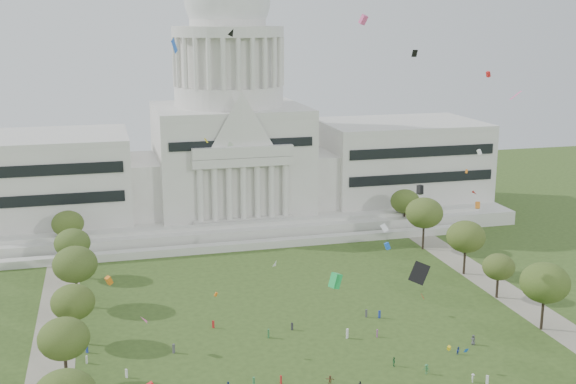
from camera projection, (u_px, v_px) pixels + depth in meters
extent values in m
cube|color=beige|center=(231.00, 210.00, 221.97)|extent=(160.00, 60.00, 4.00)
cube|color=beige|center=(253.00, 245.00, 191.15)|extent=(130.00, 3.00, 2.00)
cube|color=beige|center=(247.00, 231.00, 198.33)|extent=(140.00, 3.00, 5.00)
cube|color=beige|center=(39.00, 180.00, 204.50)|extent=(50.00, 34.00, 22.00)
cube|color=beige|center=(399.00, 161.00, 231.53)|extent=(50.00, 34.00, 22.00)
cube|color=beige|center=(141.00, 186.00, 210.20)|extent=(12.00, 26.00, 16.00)
cube|color=beige|center=(318.00, 176.00, 223.47)|extent=(12.00, 26.00, 16.00)
cube|color=beige|center=(230.00, 160.00, 217.32)|extent=(44.00, 38.00, 28.00)
cube|color=beige|center=(243.00, 162.00, 197.76)|extent=(28.00, 3.00, 2.40)
cube|color=black|center=(34.00, 186.00, 187.85)|extent=(46.00, 0.40, 11.00)
cube|color=black|center=(422.00, 165.00, 214.88)|extent=(46.00, 0.40, 11.00)
cylinder|color=beige|center=(229.00, 95.00, 212.82)|extent=(32.00, 32.00, 6.00)
cylinder|color=beige|center=(228.00, 61.00, 210.50)|extent=(28.00, 28.00, 14.00)
cylinder|color=beige|center=(228.00, 31.00, 208.53)|extent=(32.40, 32.40, 3.00)
cylinder|color=beige|center=(227.00, 12.00, 207.25)|extent=(22.00, 22.00, 8.00)
cube|color=gray|center=(53.00, 355.00, 130.64)|extent=(8.00, 160.00, 0.04)
cube|color=gray|center=(523.00, 303.00, 154.23)|extent=(8.00, 160.00, 0.04)
cylinder|color=black|center=(66.00, 371.00, 118.79)|extent=(0.56, 0.56, 5.47)
ellipsoid|color=#384E1A|center=(64.00, 339.00, 117.45)|extent=(8.42, 8.42, 6.89)
cylinder|color=black|center=(542.00, 314.00, 140.75)|extent=(0.56, 0.56, 6.20)
ellipsoid|color=#375119|center=(545.00, 283.00, 139.22)|extent=(9.55, 9.55, 7.82)
cylinder|color=black|center=(75.00, 330.00, 134.68)|extent=(0.56, 0.56, 5.27)
ellipsoid|color=#394D1A|center=(73.00, 302.00, 133.38)|extent=(8.12, 8.12, 6.65)
cylinder|color=black|center=(497.00, 288.00, 157.04)|extent=(0.56, 0.56, 4.56)
ellipsoid|color=#39481A|center=(499.00, 267.00, 155.92)|extent=(7.01, 7.01, 5.74)
cylinder|color=black|center=(77.00, 293.00, 152.01)|extent=(0.56, 0.56, 6.03)
ellipsoid|color=#34481B|center=(75.00, 264.00, 150.52)|extent=(9.29, 9.29, 7.60)
cylinder|color=black|center=(464.00, 262.00, 171.61)|extent=(0.56, 0.56, 5.97)
ellipsoid|color=#3E4F1B|center=(466.00, 237.00, 170.14)|extent=(9.19, 9.19, 7.52)
cylinder|color=black|center=(74.00, 267.00, 169.30)|extent=(0.56, 0.56, 5.41)
ellipsoid|color=#344B1B|center=(72.00, 243.00, 167.97)|extent=(8.33, 8.33, 6.81)
cylinder|color=black|center=(423.00, 238.00, 190.21)|extent=(0.56, 0.56, 6.37)
ellipsoid|color=#3D4F1C|center=(424.00, 213.00, 188.64)|extent=(9.82, 9.82, 8.03)
cylinder|color=black|center=(69.00, 245.00, 185.97)|extent=(0.56, 0.56, 5.32)
ellipsoid|color=#374C17|center=(68.00, 224.00, 184.66)|extent=(8.19, 8.19, 6.70)
cylinder|color=black|center=(404.00, 221.00, 207.81)|extent=(0.56, 0.56, 5.47)
ellipsoid|color=#3A5118|center=(405.00, 201.00, 206.46)|extent=(8.42, 8.42, 6.89)
imported|color=#4C4C51|center=(473.00, 340.00, 134.47)|extent=(1.07, 1.14, 1.96)
imported|color=navy|center=(458.00, 351.00, 130.57)|extent=(0.85, 0.71, 1.50)
imported|color=#33723F|center=(426.00, 369.00, 123.30)|extent=(1.27, 1.28, 1.84)
imported|color=olive|center=(330.00, 380.00, 119.93)|extent=(1.57, 1.11, 1.58)
imported|color=silver|center=(473.00, 378.00, 120.53)|extent=(1.09, 1.07, 1.56)
imported|color=#33723F|center=(394.00, 362.00, 126.06)|extent=(0.67, 1.09, 1.77)
cube|color=navy|center=(379.00, 314.00, 146.55)|extent=(0.50, 0.40, 1.61)
cube|color=#4C4C51|center=(174.00, 349.00, 131.14)|extent=(0.52, 0.54, 1.75)
cube|color=#B21E1E|center=(213.00, 324.00, 141.87)|extent=(0.47, 0.45, 1.52)
cube|color=navy|center=(87.00, 349.00, 131.24)|extent=(0.47, 0.46, 1.53)
cube|color=#4C4C51|center=(366.00, 313.00, 146.98)|extent=(0.51, 0.41, 1.68)
cube|color=#994C8C|center=(377.00, 333.00, 137.79)|extent=(0.37, 0.47, 1.53)
cube|color=silver|center=(487.00, 380.00, 119.76)|extent=(0.48, 0.50, 1.63)
cube|color=#33723F|center=(268.00, 333.00, 137.40)|extent=(0.43, 0.54, 1.79)
cube|color=#33723F|center=(254.00, 382.00, 118.79)|extent=(0.32, 0.49, 1.83)
cube|color=silver|center=(347.00, 334.00, 137.21)|extent=(0.57, 0.59, 1.92)
cube|color=#26262B|center=(292.00, 326.00, 140.92)|extent=(0.40, 0.47, 1.51)
cube|color=#B21E1E|center=(281.00, 380.00, 119.92)|extent=(0.26, 0.41, 1.52)
cube|color=silver|center=(126.00, 373.00, 122.11)|extent=(0.45, 0.49, 1.57)
cube|color=silver|center=(87.00, 360.00, 127.15)|extent=(0.36, 0.45, 1.47)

